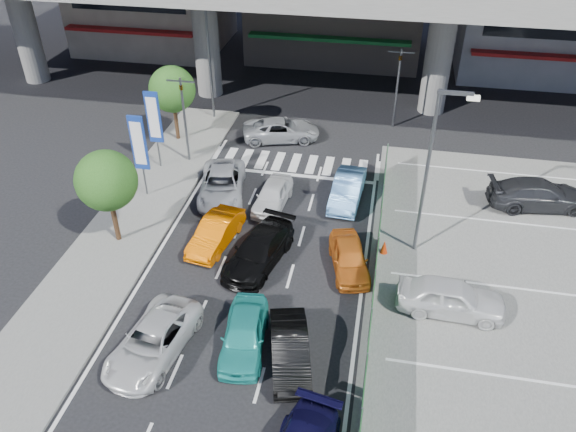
% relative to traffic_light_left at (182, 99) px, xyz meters
% --- Properties ---
extents(ground, '(120.00, 120.00, 0.00)m').
position_rel_traffic_light_left_xyz_m(ground, '(6.20, -12.00, -3.94)').
color(ground, black).
rests_on(ground, ground).
extents(parking_lot, '(12.00, 28.00, 0.06)m').
position_rel_traffic_light_left_xyz_m(parking_lot, '(17.20, -10.00, -3.91)').
color(parking_lot, '#595957').
rests_on(parking_lot, ground).
extents(sidewalk_left, '(4.00, 30.00, 0.12)m').
position_rel_traffic_light_left_xyz_m(sidewalk_left, '(-0.80, -8.00, -3.88)').
color(sidewalk_left, '#595957').
rests_on(sidewalk_left, ground).
extents(fence_run, '(0.16, 22.00, 1.80)m').
position_rel_traffic_light_left_xyz_m(fence_run, '(11.50, -11.00, -3.04)').
color(fence_run, '#1C5425').
rests_on(fence_run, ground).
extents(traffic_light_left, '(1.60, 1.24, 5.20)m').
position_rel_traffic_light_left_xyz_m(traffic_light_left, '(0.00, 0.00, 0.00)').
color(traffic_light_left, '#595B60').
rests_on(traffic_light_left, ground).
extents(traffic_light_right, '(1.60, 1.24, 5.20)m').
position_rel_traffic_light_left_xyz_m(traffic_light_right, '(11.70, 7.00, 0.00)').
color(traffic_light_right, '#595B60').
rests_on(traffic_light_right, ground).
extents(street_lamp_right, '(1.65, 0.22, 8.00)m').
position_rel_traffic_light_left_xyz_m(street_lamp_right, '(13.37, -6.00, 0.83)').
color(street_lamp_right, '#595B60').
rests_on(street_lamp_right, ground).
extents(street_lamp_left, '(1.65, 0.22, 8.00)m').
position_rel_traffic_light_left_xyz_m(street_lamp_left, '(-0.13, 6.00, 0.83)').
color(street_lamp_left, '#595B60').
rests_on(street_lamp_left, ground).
extents(signboard_near, '(0.80, 0.14, 4.70)m').
position_rel_traffic_light_left_xyz_m(signboard_near, '(-1.00, -4.01, -0.87)').
color(signboard_near, '#595B60').
rests_on(signboard_near, ground).
extents(signboard_far, '(0.80, 0.14, 4.70)m').
position_rel_traffic_light_left_xyz_m(signboard_far, '(-1.40, -1.01, -0.87)').
color(signboard_far, '#595B60').
rests_on(signboard_far, ground).
extents(tree_near, '(2.80, 2.80, 4.80)m').
position_rel_traffic_light_left_xyz_m(tree_near, '(-0.80, -8.00, -0.55)').
color(tree_near, '#382314').
rests_on(tree_near, ground).
extents(tree_far, '(2.80, 2.80, 4.80)m').
position_rel_traffic_light_left_xyz_m(tree_far, '(-1.60, 2.50, -0.55)').
color(tree_far, '#382314').
rests_on(tree_far, ground).
extents(sedan_white_mid_left, '(2.85, 4.95, 1.30)m').
position_rel_traffic_light_left_xyz_m(sedan_white_mid_left, '(3.55, -14.28, -3.29)').
color(sedan_white_mid_left, silver).
rests_on(sedan_white_mid_left, ground).
extents(taxi_teal_mid, '(2.03, 4.14, 1.36)m').
position_rel_traffic_light_left_xyz_m(taxi_teal_mid, '(6.83, -13.32, -3.26)').
color(taxi_teal_mid, teal).
rests_on(taxi_teal_mid, ground).
extents(hatch_black_mid_right, '(2.29, 4.15, 1.30)m').
position_rel_traffic_light_left_xyz_m(hatch_black_mid_right, '(8.68, -13.76, -3.29)').
color(hatch_black_mid_right, black).
rests_on(hatch_black_mid_right, ground).
extents(taxi_orange_left, '(2.01, 4.13, 1.30)m').
position_rel_traffic_light_left_xyz_m(taxi_orange_left, '(3.89, -7.33, -3.28)').
color(taxi_orange_left, '#DD5D00').
rests_on(taxi_orange_left, ground).
extents(sedan_black_mid, '(2.98, 5.07, 1.38)m').
position_rel_traffic_light_left_xyz_m(sedan_black_mid, '(6.23, -8.31, -3.25)').
color(sedan_black_mid, black).
rests_on(sedan_black_mid, ground).
extents(taxi_orange_right, '(2.44, 4.04, 1.29)m').
position_rel_traffic_light_left_xyz_m(taxi_orange_right, '(10.29, -7.98, -3.29)').
color(taxi_orange_right, orange).
rests_on(taxi_orange_right, ground).
extents(wagon_silver_front_left, '(3.24, 5.32, 1.38)m').
position_rel_traffic_light_left_xyz_m(wagon_silver_front_left, '(2.99, -3.23, -3.25)').
color(wagon_silver_front_left, '#B7B9BF').
rests_on(wagon_silver_front_left, ground).
extents(sedan_white_front_mid, '(1.80, 3.85, 1.27)m').
position_rel_traffic_light_left_xyz_m(sedan_white_front_mid, '(5.85, -3.65, -3.30)').
color(sedan_white_front_mid, silver).
rests_on(sedan_white_front_mid, ground).
extents(kei_truck_front_right, '(1.72, 4.27, 1.38)m').
position_rel_traffic_light_left_xyz_m(kei_truck_front_right, '(9.63, -2.44, -3.25)').
color(kei_truck_front_right, '#578DCA').
rests_on(kei_truck_front_right, ground).
extents(crossing_wagon_silver, '(5.21, 3.39, 1.33)m').
position_rel_traffic_light_left_xyz_m(crossing_wagon_silver, '(4.81, 3.80, -3.27)').
color(crossing_wagon_silver, '#9A9DA1').
rests_on(crossing_wagon_silver, ground).
extents(parked_sedan_white, '(4.44, 1.92, 1.49)m').
position_rel_traffic_light_left_xyz_m(parked_sedan_white, '(14.62, -9.94, -3.13)').
color(parked_sedan_white, silver).
rests_on(parked_sedan_white, parking_lot).
extents(parked_sedan_dgrey, '(5.37, 2.82, 1.49)m').
position_rel_traffic_light_left_xyz_m(parked_sedan_dgrey, '(19.42, -1.20, -3.13)').
color(parked_sedan_dgrey, '#28292C').
rests_on(parked_sedan_dgrey, parking_lot).
extents(traffic_cone, '(0.38, 0.38, 0.68)m').
position_rel_traffic_light_left_xyz_m(traffic_cone, '(11.80, -6.60, -3.54)').
color(traffic_cone, red).
rests_on(traffic_cone, parking_lot).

